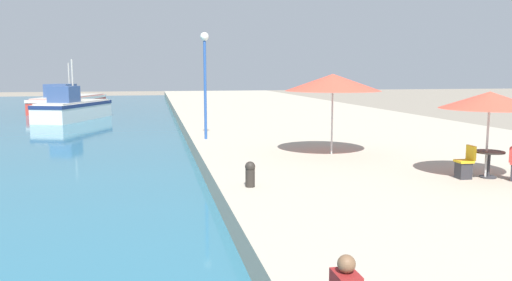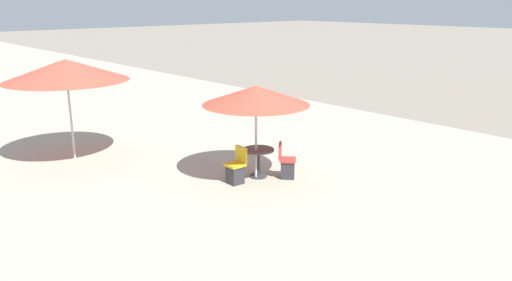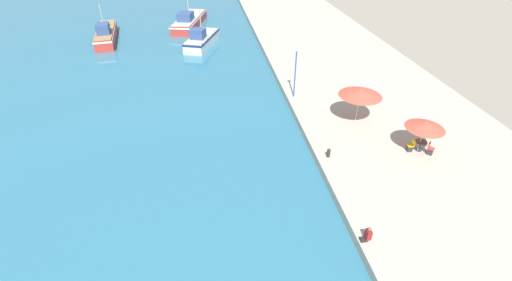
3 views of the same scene
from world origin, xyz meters
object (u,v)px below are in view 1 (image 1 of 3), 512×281
Objects in this scene: cafe_umbrella_white at (333,82)px; cafe_table at (489,159)px; lamppost at (205,67)px; fishing_boat_near at (73,108)px; mooring_bollard at (250,173)px; fishing_boat_far at (69,101)px; cafe_chair_left at (464,167)px; cafe_umbrella_pink at (490,100)px.

cafe_table is at bearing -58.44° from cafe_umbrella_white.
fishing_boat_near is at bearing 115.14° from lamppost.
fishing_boat_far is at bearing 105.48° from mooring_bollard.
cafe_umbrella_white is at bearing -52.22° from fishing_boat_far.
cafe_umbrella_white is 3.69× the size of cafe_chair_left.
fishing_boat_near is 3.01× the size of cafe_umbrella_pink.
mooring_bollard is (-3.78, -4.42, -2.18)m from cafe_umbrella_white.
fishing_boat_far is 14.13× the size of cafe_table.
cafe_umbrella_white is (13.74, -31.53, 2.29)m from fishing_boat_far.
cafe_table is (2.85, -4.64, -2.00)m from cafe_umbrella_white.
cafe_chair_left is at bearing 171.94° from cafe_umbrella_pink.
lamppost is at bearing 124.68° from cafe_umbrella_pink.
cafe_umbrella_white reaches higher than cafe_umbrella_pink.
lamppost is (-3.95, 4.94, 0.56)m from cafe_umbrella_white.
cafe_umbrella_white is 4.20× the size of cafe_table.
cafe_chair_left is (14.14, -26.73, 0.07)m from fishing_boat_near.
fishing_boat_near is at bearing 107.23° from mooring_bollard.
cafe_umbrella_white is (12.01, -22.11, 2.27)m from fishing_boat_near.
fishing_boat_near is at bearing 29.90° from cafe_chair_left.
fishing_boat_far is 28.47m from lamppost.
fishing_boat_near is 19.18m from lamppost.
mooring_bollard is at bearing -52.56° from fishing_boat_near.
cafe_table is at bearing -90.00° from cafe_chair_left.
fishing_boat_near is 9.57m from fishing_boat_far.
cafe_umbrella_white is at bearing 121.56° from cafe_table.
cafe_umbrella_white is 5.54m from cafe_chair_left.
fishing_boat_near is 2.36× the size of cafe_umbrella_white.
fishing_boat_far is at bearing 25.73° from cafe_chair_left.
fishing_boat_far is 4.29× the size of cafe_umbrella_pink.
cafe_table is 0.88× the size of cafe_chair_left.
cafe_chair_left is at bearing -1.87° from mooring_bollard.
cafe_umbrella_white is 6.22m from mooring_bollard.
fishing_boat_far reaches higher than mooring_bollard.
fishing_boat_near is at bearing 119.05° from cafe_table.
cafe_umbrella_pink is 0.78× the size of cafe_umbrella_white.
cafe_chair_left is (2.13, -4.62, -2.20)m from cafe_umbrella_white.
lamppost is at bearing 34.49° from cafe_chair_left.
cafe_umbrella_pink is 6.75m from mooring_bollard.
mooring_bollard is at bearing 90.15° from cafe_chair_left.
cafe_umbrella_pink is (16.46, -36.22, 1.90)m from fishing_boat_far.
lamppost reaches higher than cafe_chair_left.
fishing_boat_far is at bearing 113.55° from cafe_umbrella_white.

